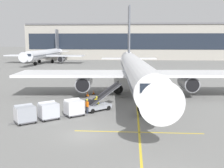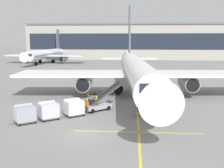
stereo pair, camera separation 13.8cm
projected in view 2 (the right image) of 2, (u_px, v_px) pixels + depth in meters
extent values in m
plane|color=slate|center=(83.00, 135.00, 25.32)|extent=(600.00, 600.00, 0.00)
cylinder|color=white|center=(137.00, 71.00, 41.81)|extent=(6.17, 36.55, 3.61)
cube|color=slate|center=(137.00, 71.00, 41.81)|extent=(6.10, 35.10, 0.43)
cone|color=white|center=(157.00, 99.00, 22.07)|extent=(3.67, 3.84, 3.43)
cone|color=white|center=(129.00, 59.00, 62.58)|extent=(3.47, 5.97, 3.07)
cube|color=white|center=(75.00, 74.00, 42.84)|extent=(17.75, 8.48, 0.36)
cylinder|color=#93969E|center=(84.00, 83.00, 42.32)|extent=(2.57, 4.88, 2.24)
cylinder|color=black|center=(83.00, 85.00, 39.94)|extent=(1.90, 0.25, 1.90)
cube|color=white|center=(198.00, 74.00, 42.75)|extent=(17.75, 8.48, 0.36)
cylinder|color=#93969E|center=(188.00, 83.00, 42.24)|extent=(2.57, 4.88, 2.24)
cylinder|color=black|center=(193.00, 85.00, 39.86)|extent=(1.90, 0.25, 1.90)
cube|color=slate|center=(130.00, 32.00, 60.23)|extent=(0.59, 4.37, 10.91)
cube|color=white|center=(129.00, 58.00, 60.83)|extent=(11.93, 3.73, 0.20)
cube|color=#1E2633|center=(153.00, 87.00, 24.48)|extent=(2.63, 1.80, 0.79)
cylinder|color=#47474C|center=(144.00, 103.00, 31.42)|extent=(0.22, 0.22, 1.30)
sphere|color=black|center=(144.00, 109.00, 31.52)|extent=(1.60, 1.60, 1.60)
cylinder|color=#47474C|center=(118.00, 85.00, 44.01)|extent=(0.22, 0.22, 1.30)
sphere|color=black|center=(118.00, 89.00, 44.11)|extent=(1.60, 1.60, 1.60)
cylinder|color=#47474C|center=(153.00, 85.00, 43.98)|extent=(0.22, 0.22, 1.30)
sphere|color=black|center=(153.00, 89.00, 44.09)|extent=(1.60, 1.60, 1.60)
cube|color=#A3A8B2|center=(97.00, 107.00, 33.90)|extent=(3.57, 3.50, 0.44)
cube|color=black|center=(89.00, 103.00, 33.50)|extent=(0.82, 0.82, 0.70)
cylinder|color=#333338|center=(93.00, 101.00, 33.92)|extent=(0.08, 0.08, 0.80)
cube|color=#A3A8B2|center=(104.00, 95.00, 34.42)|extent=(4.09, 3.94, 2.35)
cube|color=black|center=(104.00, 94.00, 34.40)|extent=(3.89, 3.74, 2.19)
cube|color=#333338|center=(107.00, 94.00, 34.06)|extent=(3.47, 3.28, 2.38)
cube|color=#333338|center=(102.00, 93.00, 34.74)|extent=(3.47, 3.28, 2.38)
cylinder|color=black|center=(108.00, 108.00, 34.11)|extent=(0.54, 0.53, 0.56)
cylinder|color=black|center=(101.00, 106.00, 35.24)|extent=(0.54, 0.53, 0.56)
cylinder|color=black|center=(92.00, 111.00, 32.63)|extent=(0.54, 0.53, 0.56)
cylinder|color=black|center=(85.00, 109.00, 33.76)|extent=(0.54, 0.53, 0.56)
cube|color=#515156|center=(74.00, 114.00, 31.61)|extent=(2.56, 2.50, 0.12)
cylinder|color=#4C4C51|center=(63.00, 116.00, 30.86)|extent=(0.59, 0.49, 0.07)
cube|color=silver|center=(74.00, 107.00, 31.48)|extent=(2.42, 2.36, 1.50)
cube|color=silver|center=(72.00, 102.00, 31.74)|extent=(1.96, 1.79, 0.74)
cube|color=silver|center=(66.00, 108.00, 30.95)|extent=(0.92, 1.15, 1.38)
sphere|color=black|center=(65.00, 114.00, 31.73)|extent=(0.30, 0.30, 0.30)
sphere|color=black|center=(70.00, 117.00, 30.62)|extent=(0.30, 0.30, 0.30)
sphere|color=black|center=(78.00, 112.00, 32.62)|extent=(0.30, 0.30, 0.30)
sphere|color=black|center=(83.00, 115.00, 31.51)|extent=(0.30, 0.30, 0.30)
cube|color=#515156|center=(49.00, 118.00, 30.19)|extent=(2.56, 2.50, 0.12)
cylinder|color=#4C4C51|center=(37.00, 120.00, 29.44)|extent=(0.59, 0.49, 0.07)
cube|color=silver|center=(49.00, 110.00, 30.06)|extent=(2.42, 2.36, 1.50)
cube|color=silver|center=(47.00, 105.00, 30.32)|extent=(1.96, 1.79, 0.74)
cube|color=silver|center=(40.00, 111.00, 29.53)|extent=(0.92, 1.15, 1.38)
sphere|color=black|center=(39.00, 118.00, 30.31)|extent=(0.30, 0.30, 0.30)
sphere|color=black|center=(44.00, 121.00, 29.20)|extent=(0.30, 0.30, 0.30)
sphere|color=black|center=(53.00, 116.00, 31.20)|extent=(0.30, 0.30, 0.30)
sphere|color=black|center=(58.00, 118.00, 30.09)|extent=(0.30, 0.30, 0.30)
cube|color=#515156|center=(25.00, 121.00, 28.88)|extent=(2.56, 2.50, 0.12)
cylinder|color=#4C4C51|center=(12.00, 123.00, 28.14)|extent=(0.59, 0.49, 0.07)
cube|color=#9EA3AD|center=(25.00, 113.00, 28.76)|extent=(2.42, 2.36, 1.50)
cube|color=#9EA3AD|center=(24.00, 108.00, 29.01)|extent=(1.96, 1.79, 0.74)
cube|color=silver|center=(15.00, 115.00, 28.22)|extent=(0.92, 1.15, 1.38)
sphere|color=black|center=(16.00, 121.00, 29.01)|extent=(0.30, 0.30, 0.30)
sphere|color=black|center=(19.00, 125.00, 27.89)|extent=(0.30, 0.30, 0.30)
sphere|color=black|center=(31.00, 119.00, 29.89)|extent=(0.30, 0.30, 0.30)
sphere|color=black|center=(35.00, 122.00, 28.78)|extent=(0.30, 0.30, 0.30)
cylinder|color=#333847|center=(87.00, 110.00, 32.57)|extent=(0.15, 0.15, 0.86)
cylinder|color=#333847|center=(87.00, 110.00, 32.42)|extent=(0.15, 0.15, 0.86)
cube|color=orange|center=(87.00, 104.00, 32.38)|extent=(0.42, 0.45, 0.58)
cube|color=white|center=(88.00, 104.00, 32.45)|extent=(0.21, 0.28, 0.08)
sphere|color=brown|center=(87.00, 101.00, 32.32)|extent=(0.21, 0.21, 0.21)
sphere|color=yellow|center=(87.00, 100.00, 32.31)|extent=(0.23, 0.23, 0.23)
cylinder|color=orange|center=(86.00, 104.00, 32.59)|extent=(0.09, 0.09, 0.56)
cylinder|color=orange|center=(88.00, 105.00, 32.19)|extent=(0.09, 0.09, 0.56)
cylinder|color=#333847|center=(96.00, 107.00, 34.04)|extent=(0.15, 0.15, 0.86)
cylinder|color=#333847|center=(97.00, 107.00, 34.00)|extent=(0.15, 0.15, 0.86)
cube|color=yellow|center=(97.00, 101.00, 33.90)|extent=(0.41, 0.29, 0.58)
cube|color=white|center=(97.00, 101.00, 34.02)|extent=(0.34, 0.06, 0.08)
sphere|color=tan|center=(97.00, 98.00, 33.84)|extent=(0.21, 0.21, 0.21)
sphere|color=yellow|center=(97.00, 97.00, 33.83)|extent=(0.23, 0.23, 0.23)
cylinder|color=yellow|center=(95.00, 101.00, 33.97)|extent=(0.09, 0.09, 0.56)
cylinder|color=yellow|center=(99.00, 102.00, 33.86)|extent=(0.09, 0.09, 0.56)
cube|color=black|center=(94.00, 94.00, 44.08)|extent=(0.52, 0.52, 0.05)
cone|color=orange|center=(94.00, 92.00, 44.03)|extent=(0.42, 0.42, 0.55)
cylinder|color=white|center=(94.00, 92.00, 44.02)|extent=(0.23, 0.23, 0.07)
cube|color=black|center=(88.00, 96.00, 42.47)|extent=(0.62, 0.62, 0.05)
cone|color=orange|center=(88.00, 94.00, 42.41)|extent=(0.50, 0.50, 0.65)
cylinder|color=white|center=(88.00, 94.00, 42.41)|extent=(0.27, 0.27, 0.08)
cube|color=yellow|center=(137.00, 96.00, 42.42)|extent=(0.20, 110.00, 0.01)
cube|color=yellow|center=(138.00, 132.00, 26.05)|extent=(12.00, 0.20, 0.01)
cube|color=#A8A399|center=(156.00, 42.00, 123.85)|extent=(111.17, 17.37, 14.62)
cube|color=#1E2633|center=(158.00, 41.00, 115.19)|extent=(107.84, 0.10, 6.58)
cube|color=slate|center=(157.00, 24.00, 120.94)|extent=(110.06, 14.76, 0.70)
cylinder|color=silver|center=(45.00, 54.00, 100.63)|extent=(4.51, 28.86, 3.28)
cube|color=slate|center=(45.00, 54.00, 100.63)|extent=(4.49, 27.71, 0.39)
cone|color=silver|center=(26.00, 57.00, 84.93)|extent=(3.25, 3.41, 3.11)
cone|color=silver|center=(59.00, 52.00, 117.25)|extent=(3.01, 5.36, 2.79)
cube|color=silver|center=(26.00, 55.00, 102.28)|extent=(13.89, 6.33, 0.36)
cylinder|color=#93969E|center=(28.00, 59.00, 101.78)|extent=(2.19, 3.82, 2.03)
cylinder|color=black|center=(26.00, 59.00, 99.90)|extent=(1.73, 0.19, 1.73)
cube|color=silver|center=(66.00, 56.00, 100.53)|extent=(13.89, 6.33, 0.36)
cylinder|color=#93969E|center=(63.00, 59.00, 100.28)|extent=(2.19, 3.82, 2.03)
cylinder|color=black|center=(61.00, 59.00, 98.40)|extent=(1.73, 0.19, 1.73)
cube|color=slate|center=(58.00, 40.00, 115.22)|extent=(0.43, 3.46, 8.62)
cube|color=silver|center=(58.00, 51.00, 115.67)|extent=(9.37, 2.70, 0.20)
cube|color=#1E2633|center=(29.00, 55.00, 87.10)|extent=(2.36, 1.57, 0.72)
cylinder|color=#47474C|center=(36.00, 62.00, 92.51)|extent=(0.22, 0.22, 1.00)
sphere|color=black|center=(36.00, 64.00, 92.59)|extent=(1.23, 1.23, 1.23)
cylinder|color=#47474C|center=(40.00, 60.00, 102.66)|extent=(0.22, 0.22, 1.00)
sphere|color=black|center=(40.00, 61.00, 102.74)|extent=(1.23, 1.23, 1.23)
cylinder|color=#47474C|center=(53.00, 60.00, 102.09)|extent=(0.22, 0.22, 1.00)
sphere|color=black|center=(53.00, 61.00, 102.16)|extent=(1.23, 1.23, 1.23)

